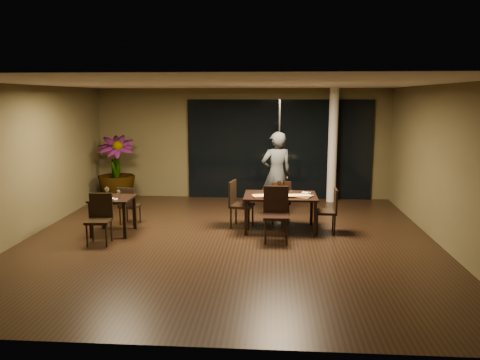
% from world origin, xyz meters
% --- Properties ---
extents(ground, '(8.00, 8.00, 0.00)m').
position_xyz_m(ground, '(0.00, 0.00, 0.00)').
color(ground, black).
rests_on(ground, ground).
extents(wall_back, '(8.00, 0.10, 3.00)m').
position_xyz_m(wall_back, '(0.00, 4.05, 1.50)').
color(wall_back, '#4A4327').
rests_on(wall_back, ground).
extents(wall_front, '(8.00, 0.10, 3.00)m').
position_xyz_m(wall_front, '(0.00, -4.05, 1.50)').
color(wall_front, '#4A4327').
rests_on(wall_front, ground).
extents(wall_left, '(0.10, 8.00, 3.00)m').
position_xyz_m(wall_left, '(-4.05, 0.00, 1.50)').
color(wall_left, '#4A4327').
rests_on(wall_left, ground).
extents(wall_right, '(0.10, 8.00, 3.00)m').
position_xyz_m(wall_right, '(4.05, 0.00, 1.50)').
color(wall_right, '#4A4327').
rests_on(wall_right, ground).
extents(ceiling, '(8.00, 8.00, 0.04)m').
position_xyz_m(ceiling, '(0.00, 0.00, 3.02)').
color(ceiling, silver).
rests_on(ceiling, wall_back).
extents(window_panel, '(5.00, 0.06, 2.70)m').
position_xyz_m(window_panel, '(1.00, 3.96, 1.35)').
color(window_panel, black).
rests_on(window_panel, ground).
extents(column, '(0.24, 0.24, 3.00)m').
position_xyz_m(column, '(2.40, 3.65, 1.50)').
color(column, silver).
rests_on(column, ground).
extents(main_table, '(1.50, 1.00, 0.75)m').
position_xyz_m(main_table, '(1.00, 0.80, 0.68)').
color(main_table, black).
rests_on(main_table, ground).
extents(side_table, '(0.80, 0.80, 0.75)m').
position_xyz_m(side_table, '(-2.40, 0.30, 0.62)').
color(side_table, black).
rests_on(side_table, ground).
extents(chair_main_far, '(0.55, 0.55, 0.94)m').
position_xyz_m(chair_main_far, '(0.99, 1.36, 0.53)').
color(chair_main_far, black).
rests_on(chair_main_far, ground).
extents(chair_main_near, '(0.50, 0.50, 1.05)m').
position_xyz_m(chair_main_near, '(0.91, 0.05, 0.59)').
color(chair_main_near, black).
rests_on(chair_main_near, ground).
extents(chair_main_left, '(0.55, 0.55, 1.00)m').
position_xyz_m(chair_main_left, '(0.10, 0.95, 0.56)').
color(chair_main_left, black).
rests_on(chair_main_left, ground).
extents(chair_main_right, '(0.44, 0.44, 0.92)m').
position_xyz_m(chair_main_right, '(2.01, 0.65, 0.51)').
color(chair_main_right, black).
rests_on(chair_main_right, ground).
extents(chair_side_far, '(0.45, 0.45, 0.84)m').
position_xyz_m(chair_side_far, '(-2.30, 0.96, 0.47)').
color(chair_side_far, black).
rests_on(chair_side_far, ground).
extents(chair_side_near, '(0.47, 0.47, 0.95)m').
position_xyz_m(chair_side_near, '(-2.44, -0.35, 0.53)').
color(chair_side_near, black).
rests_on(chair_side_near, ground).
extents(diner, '(0.77, 0.62, 1.98)m').
position_xyz_m(diner, '(0.92, 1.99, 0.99)').
color(diner, '#2B2D2F').
rests_on(diner, ground).
extents(potted_plant, '(1.15, 1.15, 1.76)m').
position_xyz_m(potted_plant, '(-3.31, 3.20, 0.88)').
color(potted_plant, '#1D4C19').
rests_on(potted_plant, ground).
extents(pizza_board_left, '(0.59, 0.47, 0.01)m').
position_xyz_m(pizza_board_left, '(0.70, 0.58, 0.76)').
color(pizza_board_left, '#432415').
rests_on(pizza_board_left, main_table).
extents(pizza_board_right, '(0.60, 0.48, 0.01)m').
position_xyz_m(pizza_board_right, '(1.35, 0.63, 0.76)').
color(pizza_board_right, '#472E16').
rests_on(pizza_board_right, main_table).
extents(oblong_pizza_left, '(0.55, 0.36, 0.02)m').
position_xyz_m(oblong_pizza_left, '(0.70, 0.58, 0.77)').
color(oblong_pizza_left, maroon).
rests_on(oblong_pizza_left, pizza_board_left).
extents(oblong_pizza_right, '(0.50, 0.28, 0.02)m').
position_xyz_m(oblong_pizza_right, '(1.35, 0.63, 0.77)').
color(oblong_pizza_right, maroon).
rests_on(oblong_pizza_right, pizza_board_right).
extents(round_pizza, '(0.33, 0.33, 0.01)m').
position_xyz_m(round_pizza, '(0.88, 1.07, 0.76)').
color(round_pizza, '#AA3A12').
rests_on(round_pizza, main_table).
extents(bottle_a, '(0.06, 0.06, 0.29)m').
position_xyz_m(bottle_a, '(0.95, 0.86, 0.90)').
color(bottle_a, black).
rests_on(bottle_a, main_table).
extents(bottle_b, '(0.07, 0.07, 0.31)m').
position_xyz_m(bottle_b, '(1.07, 0.79, 0.90)').
color(bottle_b, black).
rests_on(bottle_b, main_table).
extents(bottle_c, '(0.06, 0.06, 0.29)m').
position_xyz_m(bottle_c, '(0.99, 0.87, 0.90)').
color(bottle_c, black).
rests_on(bottle_c, main_table).
extents(tumbler_left, '(0.07, 0.07, 0.09)m').
position_xyz_m(tumbler_left, '(0.78, 0.83, 0.79)').
color(tumbler_left, white).
rests_on(tumbler_left, main_table).
extents(tumbler_right, '(0.07, 0.07, 0.08)m').
position_xyz_m(tumbler_right, '(1.25, 0.90, 0.79)').
color(tumbler_right, white).
rests_on(tumbler_right, main_table).
extents(napkin_near, '(0.20, 0.14, 0.01)m').
position_xyz_m(napkin_near, '(1.58, 0.74, 0.76)').
color(napkin_near, silver).
rests_on(napkin_near, main_table).
extents(napkin_far, '(0.20, 0.14, 0.01)m').
position_xyz_m(napkin_far, '(1.55, 1.03, 0.76)').
color(napkin_far, white).
rests_on(napkin_far, main_table).
extents(wine_glass_a, '(0.09, 0.09, 0.19)m').
position_xyz_m(wine_glass_a, '(-2.54, 0.37, 0.85)').
color(wine_glass_a, white).
rests_on(wine_glass_a, side_table).
extents(wine_glass_b, '(0.07, 0.07, 0.16)m').
position_xyz_m(wine_glass_b, '(-2.25, 0.24, 0.83)').
color(wine_glass_b, white).
rests_on(wine_glass_b, side_table).
extents(side_napkin, '(0.21, 0.16, 0.01)m').
position_xyz_m(side_napkin, '(-2.34, 0.13, 0.76)').
color(side_napkin, white).
rests_on(side_napkin, side_table).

